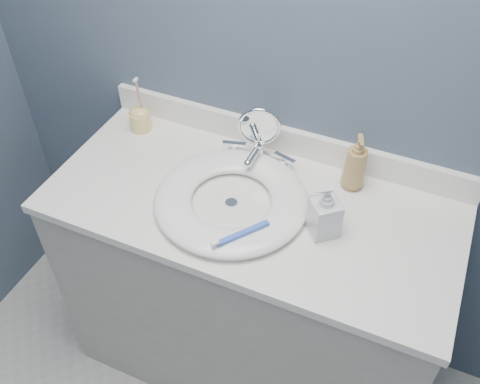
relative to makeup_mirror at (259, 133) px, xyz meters
The scene contains 12 objects.
back_wall 0.24m from the makeup_mirror, 57.96° to the left, with size 2.20×0.02×2.40m, color #415262.
vanity_cabinet 0.60m from the makeup_mirror, 73.63° to the right, with size 1.20×0.55×0.85m, color #B4AEA5.
countertop 0.23m from the makeup_mirror, 73.63° to the right, with size 1.22×0.57×0.03m, color white.
backsplash 0.11m from the makeup_mirror, 54.06° to the left, with size 1.22×0.02×0.09m, color white.
basin 0.23m from the makeup_mirror, 88.69° to the right, with size 0.45×0.45×0.04m, color white, non-canonical shape.
drain 0.24m from the makeup_mirror, 88.69° to the right, with size 0.04×0.04×0.01m, color silver.
faucet 0.08m from the makeup_mirror, 76.17° to the right, with size 0.25×0.13×0.07m.
makeup_mirror is the anchor object (origin of this frame).
soap_bottle_amber 0.31m from the makeup_mirror, ahead, with size 0.07×0.07×0.19m, color #AA844C.
soap_bottle_clear 0.35m from the makeup_mirror, 37.00° to the right, with size 0.08×0.08×0.17m, color silver.
toothbrush_holder 0.43m from the makeup_mirror, behind, with size 0.07×0.07×0.20m.
toothbrush_lying 0.37m from the makeup_mirror, 74.92° to the right, with size 0.11×0.15×0.02m.
Camera 1 is at (0.42, -0.05, 1.99)m, focal length 40.00 mm.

